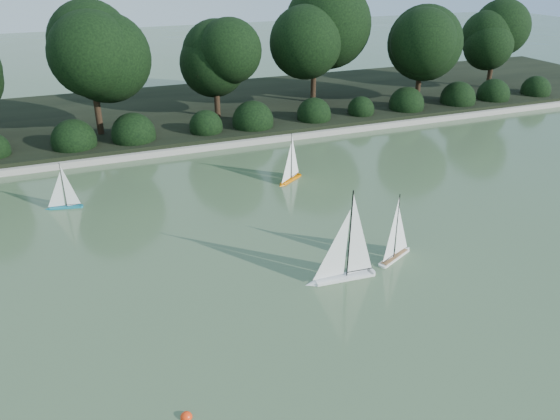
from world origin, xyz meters
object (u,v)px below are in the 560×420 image
at_px(sailboat_white_a, 339,266).
at_px(race_buoy, 186,417).
at_px(sailboat_white_b, 397,247).
at_px(sailboat_teal, 61,201).
at_px(sailboat_orange, 289,174).

bearing_deg(sailboat_white_a, race_buoy, -146.56).
height_order(sailboat_white_b, sailboat_teal, sailboat_white_b).
bearing_deg(sailboat_teal, race_buoy, -80.10).
relative_size(sailboat_white_b, race_buoy, 9.58).
height_order(sailboat_teal, race_buoy, sailboat_teal).
distance_m(sailboat_white_a, race_buoy, 4.10).
distance_m(sailboat_orange, race_buoy, 8.32).
distance_m(sailboat_white_a, sailboat_white_b, 1.51).
bearing_deg(sailboat_orange, sailboat_teal, 175.60).
distance_m(sailboat_white_b, sailboat_orange, 4.51).
bearing_deg(sailboat_orange, race_buoy, -121.89).
bearing_deg(sailboat_teal, sailboat_white_a, -48.02).
relative_size(sailboat_white_a, sailboat_white_b, 1.29).
bearing_deg(sailboat_white_a, sailboat_white_b, 12.39).
xyz_separation_m(sailboat_orange, race_buoy, (-4.39, -7.06, -0.22)).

